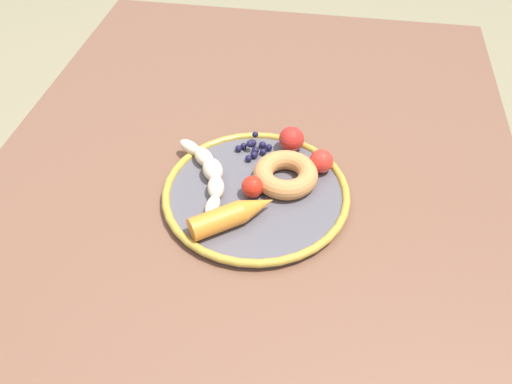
# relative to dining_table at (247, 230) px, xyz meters

# --- Properties ---
(dining_table) EXTENTS (1.22, 0.85, 0.74)m
(dining_table) POSITION_rel_dining_table_xyz_m (0.00, 0.00, 0.00)
(dining_table) COLOR brown
(dining_table) RESTS_ON ground_plane
(plate) EXTENTS (0.28, 0.28, 0.02)m
(plate) POSITION_rel_dining_table_xyz_m (-0.01, -0.02, 0.09)
(plate) COLOR #545158
(plate) RESTS_ON dining_table
(banana) EXTENTS (0.17, 0.10, 0.03)m
(banana) POSITION_rel_dining_table_xyz_m (0.01, 0.06, 0.11)
(banana) COLOR beige
(banana) RESTS_ON plate
(carrot_orange) EXTENTS (0.10, 0.12, 0.03)m
(carrot_orange) POSITION_rel_dining_table_xyz_m (-0.07, 0.01, 0.11)
(carrot_orange) COLOR orange
(carrot_orange) RESTS_ON plate
(donut) EXTENTS (0.14, 0.14, 0.03)m
(donut) POSITION_rel_dining_table_xyz_m (0.02, -0.06, 0.11)
(donut) COLOR #C47E45
(donut) RESTS_ON plate
(blueberry_pile) EXTENTS (0.06, 0.06, 0.02)m
(blueberry_pile) POSITION_rel_dining_table_xyz_m (0.08, 0.00, 0.10)
(blueberry_pile) COLOR #191638
(blueberry_pile) RESTS_ON plate
(tomato_near) EXTENTS (0.04, 0.04, 0.04)m
(tomato_near) POSITION_rel_dining_table_xyz_m (0.10, -0.06, 0.12)
(tomato_near) COLOR red
(tomato_near) RESTS_ON plate
(tomato_mid) EXTENTS (0.04, 0.04, 0.04)m
(tomato_mid) POSITION_rel_dining_table_xyz_m (0.06, -0.11, 0.12)
(tomato_mid) COLOR red
(tomato_mid) RESTS_ON plate
(tomato_far) EXTENTS (0.03, 0.03, 0.03)m
(tomato_far) POSITION_rel_dining_table_xyz_m (-0.01, -0.01, 0.11)
(tomato_far) COLOR red
(tomato_far) RESTS_ON plate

